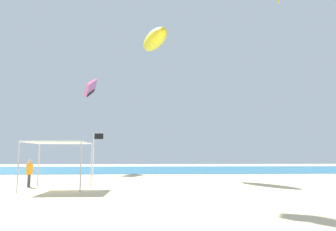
{
  "coord_description": "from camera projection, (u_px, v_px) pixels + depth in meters",
  "views": [
    {
      "loc": [
        -2.3,
        -19.38,
        1.83
      ],
      "look_at": [
        -0.74,
        9.25,
        5.35
      ],
      "focal_mm": 35.33,
      "sensor_mm": 36.0,
      "label": 1
    }
  ],
  "objects": [
    {
      "name": "ground",
      "position": [
        189.0,
        189.0,
        19.1
      ],
      "size": [
        110.0,
        110.0,
        0.1
      ],
      "primitive_type": "cube",
      "color": "beige"
    },
    {
      "name": "kite_parafoil_pink",
      "position": [
        91.0,
        88.0,
        39.31
      ],
      "size": [
        0.83,
        5.1,
        3.1
      ],
      "rotation": [
        0.0,
        0.0,
        4.68
      ],
      "color": "pink"
    },
    {
      "name": "canopy_tent",
      "position": [
        59.0,
        144.0,
        18.41
      ],
      "size": [
        3.19,
        3.15,
        2.6
      ],
      "color": "#B2B2B7",
      "rests_on": "ground"
    },
    {
      "name": "banner_flag",
      "position": [
        95.0,
        154.0,
        20.36
      ],
      "size": [
        0.61,
        0.06,
        3.22
      ],
      "color": "silver",
      "rests_on": "ground"
    },
    {
      "name": "ocean_strip",
      "position": [
        167.0,
        169.0,
        45.39
      ],
      "size": [
        110.0,
        24.68,
        0.03
      ],
      "primitive_type": "cube",
      "color": "#1E6B93",
      "rests_on": "ground"
    },
    {
      "name": "kite_inflatable_yellow",
      "position": [
        155.0,
        40.0,
        31.45
      ],
      "size": [
        3.47,
        5.71,
        2.22
      ],
      "rotation": [
        0.0,
        0.0,
        1.87
      ],
      "color": "yellow"
    },
    {
      "name": "person_near_tent",
      "position": [
        29.0,
        171.0,
        19.54
      ],
      "size": [
        0.38,
        0.42,
        1.6
      ],
      "rotation": [
        0.0,
        0.0,
        4.92
      ],
      "color": "#33384C",
      "rests_on": "ground"
    }
  ]
}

